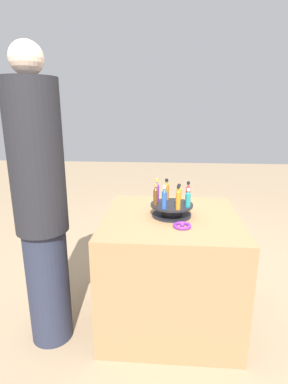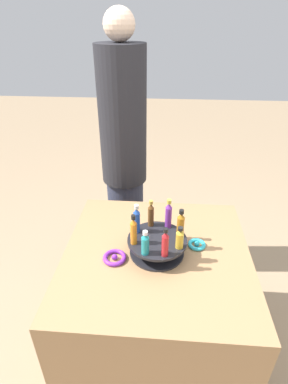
# 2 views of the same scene
# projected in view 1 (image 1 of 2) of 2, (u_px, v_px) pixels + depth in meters

# --- Properties ---
(ground_plane) EXTENTS (12.00, 12.00, 0.00)m
(ground_plane) POSITION_uv_depth(u_px,v_px,m) (169.00, 315.00, 2.08)
(ground_plane) COLOR #997F60
(party_table) EXTENTS (0.84, 0.84, 0.73)m
(party_table) POSITION_uv_depth(u_px,v_px,m) (170.00, 268.00, 1.98)
(party_table) COLOR #9E754C
(party_table) RESTS_ON ground_plane
(display_stand) EXTENTS (0.26, 0.26, 0.08)m
(display_stand) POSITION_uv_depth(u_px,v_px,m) (172.00, 210.00, 1.87)
(display_stand) COLOR black
(display_stand) RESTS_ON party_table
(bottle_brown) EXTENTS (0.03, 0.03, 0.14)m
(bottle_brown) POSITION_uv_depth(u_px,v_px,m) (156.00, 196.00, 1.81)
(bottle_brown) COLOR brown
(bottle_brown) RESTS_ON display_stand
(bottle_blue) EXTENTS (0.03, 0.03, 0.14)m
(bottle_blue) POSITION_uv_depth(u_px,v_px,m) (164.00, 198.00, 1.75)
(bottle_blue) COLOR #234CAD
(bottle_blue) RESTS_ON display_stand
(bottle_orange) EXTENTS (0.03, 0.03, 0.15)m
(bottle_orange) POSITION_uv_depth(u_px,v_px,m) (178.00, 198.00, 1.74)
(bottle_orange) COLOR orange
(bottle_orange) RESTS_ON display_stand
(bottle_teal) EXTENTS (0.03, 0.03, 0.11)m
(bottle_teal) POSITION_uv_depth(u_px,v_px,m) (188.00, 198.00, 1.79)
(bottle_teal) COLOR teal
(bottle_teal) RESTS_ON display_stand
(bottle_red) EXTENTS (0.03, 0.03, 0.14)m
(bottle_red) POSITION_uv_depth(u_px,v_px,m) (188.00, 193.00, 1.87)
(bottle_red) COLOR #B21E23
(bottle_red) RESTS_ON display_stand
(bottle_gold) EXTENTS (0.03, 0.03, 0.10)m
(bottle_gold) POSITION_uv_depth(u_px,v_px,m) (179.00, 193.00, 1.93)
(bottle_gold) COLOR gold
(bottle_gold) RESTS_ON display_stand
(bottle_amber) EXTENTS (0.03, 0.03, 0.14)m
(bottle_amber) POSITION_uv_depth(u_px,v_px,m) (166.00, 190.00, 1.94)
(bottle_amber) COLOR #AD6B19
(bottle_amber) RESTS_ON display_stand
(bottle_purple) EXTENTS (0.03, 0.03, 0.15)m
(bottle_purple) POSITION_uv_depth(u_px,v_px,m) (157.00, 191.00, 1.89)
(bottle_purple) COLOR #702D93
(bottle_purple) RESTS_ON display_stand
(ribbon_bow_purple) EXTENTS (0.10, 0.10, 0.03)m
(ribbon_bow_purple) POSITION_uv_depth(u_px,v_px,m) (182.00, 226.00, 1.70)
(ribbon_bow_purple) COLOR purple
(ribbon_bow_purple) RESTS_ON party_table
(ribbon_bow_teal) EXTENTS (0.08, 0.08, 0.02)m
(ribbon_bow_teal) POSITION_uv_depth(u_px,v_px,m) (163.00, 205.00, 2.06)
(ribbon_bow_teal) COLOR #2DB7CC
(ribbon_bow_teal) RESTS_ON party_table
(person_figure) EXTENTS (0.29, 0.29, 1.70)m
(person_figure) POSITION_uv_depth(u_px,v_px,m) (41.00, 206.00, 1.66)
(person_figure) COLOR #282D42
(person_figure) RESTS_ON ground_plane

